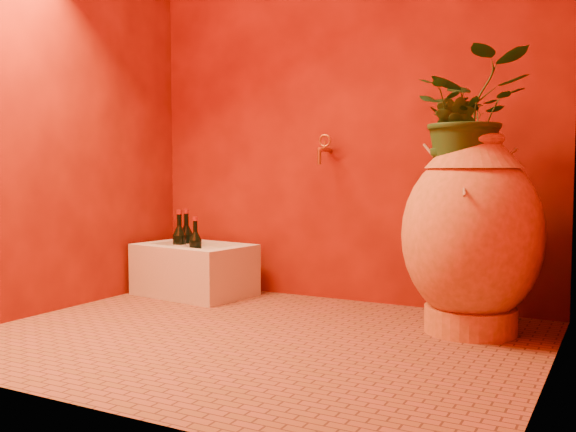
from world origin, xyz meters
The scene contains 12 objects.
floor centered at (0.00, 0.00, 0.00)m, with size 2.50×2.50×0.00m, color brown.
wall_back centered at (0.00, 1.00, 1.25)m, with size 2.50×0.02×2.50m, color #5C0E05.
wall_left centered at (-1.25, 0.00, 1.25)m, with size 0.02×2.00×2.50m, color #5C0E05.
wall_right centered at (1.25, 0.00, 1.25)m, with size 0.02×2.00×2.50m, color #5C0E05.
amphora centered at (0.85, 0.57, 0.46)m, with size 0.80×0.80×0.93m.
stone_basin centered at (-0.85, 0.70, 0.15)m, with size 0.73×0.55×0.31m.
wine_bottle_a centered at (-0.92, 0.71, 0.30)m, with size 0.09×0.09×0.35m.
wine_bottle_b centered at (-0.78, 0.61, 0.29)m, with size 0.08×0.08×0.32m.
wine_bottle_c centered at (-0.91, 0.64, 0.30)m, with size 0.09×0.09×0.35m.
wall_tap centered at (-0.08, 0.91, 0.89)m, with size 0.08×0.16×0.18m.
plant_main centered at (0.82, 0.58, 1.02)m, with size 0.52×0.45×0.57m, color #1B4418.
plant_side centered at (0.76, 0.53, 0.89)m, with size 0.22×0.18×0.41m, color #1B4418.
Camera 1 is at (1.50, -2.47, 0.76)m, focal length 40.00 mm.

